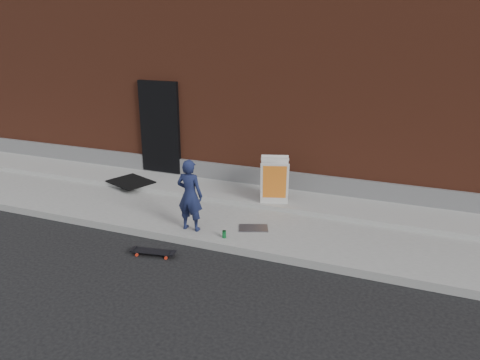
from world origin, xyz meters
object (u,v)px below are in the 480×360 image
at_px(skateboard, 153,252).
at_px(pizza_sign, 275,180).
at_px(child, 190,195).
at_px(soda_can, 224,234).

height_order(skateboard, pizza_sign, pizza_sign).
xyz_separation_m(child, soda_can, (0.73, -0.11, -0.62)).
distance_m(skateboard, soda_can, 1.30).
distance_m(pizza_sign, soda_can, 1.88).
relative_size(child, pizza_sign, 1.42).
xyz_separation_m(skateboard, soda_can, (1.00, 0.82, 0.15)).
xyz_separation_m(child, pizza_sign, (1.11, 1.66, -0.10)).
height_order(child, pizza_sign, child).
bearing_deg(child, pizza_sign, -124.23).
bearing_deg(pizza_sign, soda_can, -102.21).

